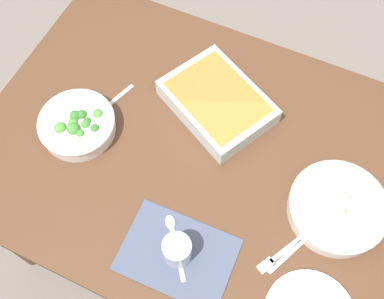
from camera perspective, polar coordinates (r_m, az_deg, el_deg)
The scene contains 11 objects.
ground_plane at distance 1.97m, azimuth -0.00°, elevation -9.72°, with size 6.00×6.00×0.00m, color slate.
dining_table at distance 1.36m, azimuth -0.00°, elevation -1.70°, with size 1.20×0.90×0.74m.
placemat at distance 1.18m, azimuth -1.81°, elevation -12.93°, with size 0.28×0.20×0.00m, color #4C5670.
stew_bowl at distance 1.24m, azimuth 17.63°, elevation -6.94°, with size 0.25×0.25×0.06m.
broccoli_bowl at distance 1.32m, azimuth -14.07°, elevation 3.04°, with size 0.22×0.22×0.07m.
baking_dish at distance 1.32m, azimuth 3.16°, elevation 6.00°, with size 0.37×0.33×0.06m.
drink_cup at distance 1.14m, azimuth -1.86°, elevation -12.49°, with size 0.07×0.07×0.08m.
spoon_by_stew at distance 1.21m, azimuth 13.33°, elevation -11.27°, with size 0.09×0.17×0.01m.
spoon_by_broccoli at distance 1.37m, azimuth -10.85°, elevation 5.06°, with size 0.08×0.17×0.01m.
spoon_spare at distance 1.19m, azimuth -2.28°, elevation -10.93°, with size 0.12×0.15×0.01m.
fork_on_table at distance 1.20m, azimuth 11.10°, elevation -12.51°, with size 0.10×0.16×0.01m.
Camera 1 is at (0.24, -0.52, 1.88)m, focal length 42.84 mm.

